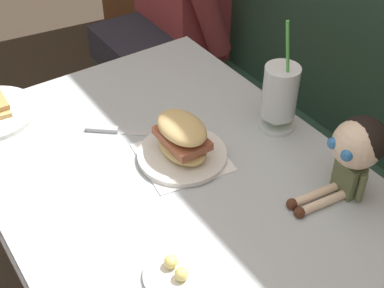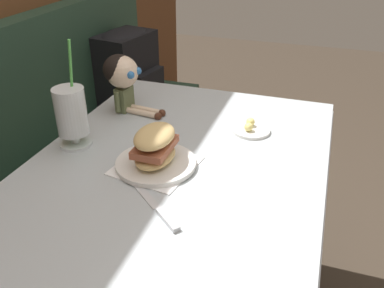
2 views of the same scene
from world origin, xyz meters
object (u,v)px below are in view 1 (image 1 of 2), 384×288
Objects in this scene: butter_saucer at (174,274)px; milkshake_glass at (280,94)px; sandwich_plate at (182,143)px; seated_doll at (356,148)px; butter_knife at (115,130)px.

milkshake_glass is at bearing 117.69° from butter_saucer.
sandwich_plate is at bearing 144.26° from butter_saucer.
milkshake_glass is 0.27m from seated_doll.
butter_saucer is at bearing -35.74° from sandwich_plate.
butter_saucer is 0.47m from seated_doll.
sandwich_plate is 0.35m from butter_saucer.
seated_doll is at bearing 87.35° from butter_saucer.
butter_saucer reaches higher than butter_knife.
butter_knife is (-0.18, -0.09, -0.04)m from sandwich_plate.
seated_doll reaches higher than butter_knife.
butter_knife is at bearing -153.86° from sandwich_plate.
sandwich_plate is 1.19× the size of butter_knife.
milkshake_glass is 2.63× the size of butter_saucer.
milkshake_glass is 0.28m from sandwich_plate.
milkshake_glass is at bearing 82.95° from sandwich_plate.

